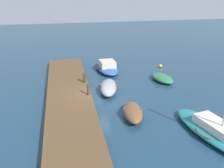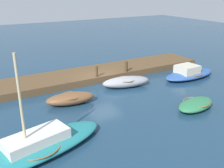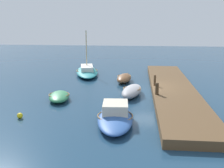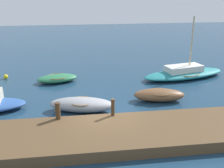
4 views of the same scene
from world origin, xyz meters
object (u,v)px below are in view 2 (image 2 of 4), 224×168
object	(u,v)px
rowboat_brown	(70,98)
sailboat_teal	(36,146)
motorboat_blue	(189,73)
mooring_post_west	(126,66)
mooring_post_mid_west	(97,71)
rowboat_green	(196,104)
rowboat_grey	(126,82)

from	to	relation	value
rowboat_brown	sailboat_teal	xyz separation A→B (m)	(3.47, 4.40, -0.02)
motorboat_blue	sailboat_teal	distance (m)	15.01
mooring_post_west	rowboat_brown	bearing A→B (deg)	24.21
rowboat_brown	mooring_post_mid_west	world-z (taller)	mooring_post_mid_west
rowboat_green	sailboat_teal	size ratio (longest dim) A/B	0.44
sailboat_teal	mooring_post_west	world-z (taller)	sailboat_teal
rowboat_brown	rowboat_green	bearing A→B (deg)	153.43
rowboat_green	motorboat_blue	bearing A→B (deg)	-142.88
rowboat_brown	sailboat_teal	distance (m)	5.60
motorboat_blue	sailboat_teal	size ratio (longest dim) A/B	0.72
sailboat_teal	mooring_post_west	bearing A→B (deg)	-155.94
rowboat_brown	rowboat_grey	world-z (taller)	rowboat_grey
sailboat_teal	mooring_post_mid_west	distance (m)	9.97
rowboat_brown	sailboat_teal	world-z (taller)	sailboat_teal
rowboat_green	mooring_post_mid_west	world-z (taller)	mooring_post_mid_west
rowboat_grey	motorboat_blue	bearing A→B (deg)	-176.63
motorboat_blue	rowboat_grey	distance (m)	5.98
mooring_post_mid_west	rowboat_green	bearing A→B (deg)	113.62
rowboat_green	mooring_post_mid_west	size ratio (longest dim) A/B	3.54
sailboat_teal	rowboat_grey	size ratio (longest dim) A/B	1.86
rowboat_grey	mooring_post_west	world-z (taller)	mooring_post_west
motorboat_blue	rowboat_grey	size ratio (longest dim) A/B	1.34
rowboat_brown	rowboat_grey	xyz separation A→B (m)	(-4.97, -0.88, 0.01)
motorboat_blue	rowboat_grey	bearing A→B (deg)	-11.71
rowboat_green	mooring_post_mid_west	distance (m)	8.21
mooring_post_west	sailboat_teal	bearing A→B (deg)	36.60
motorboat_blue	rowboat_brown	distance (m)	10.89
rowboat_green	mooring_post_west	size ratio (longest dim) A/B	3.69
mooring_post_west	mooring_post_mid_west	world-z (taller)	mooring_post_mid_west
rowboat_brown	sailboat_teal	bearing A→B (deg)	60.28
mooring_post_west	rowboat_grey	bearing A→B (deg)	56.78
rowboat_brown	rowboat_green	world-z (taller)	rowboat_brown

